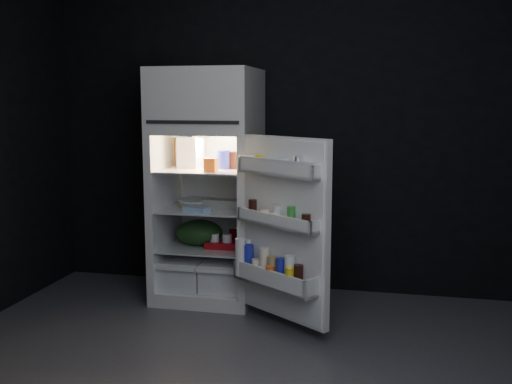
% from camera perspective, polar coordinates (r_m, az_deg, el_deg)
% --- Properties ---
extents(floor, '(4.00, 3.40, 0.00)m').
position_cam_1_polar(floor, '(3.53, -1.21, -17.16)').
color(floor, '#4C4C51').
rests_on(floor, ground).
extents(wall_back, '(4.00, 0.00, 2.70)m').
position_cam_1_polar(wall_back, '(4.85, 3.57, 6.43)').
color(wall_back, black).
rests_on(wall_back, ground).
extents(wall_front, '(4.00, 0.00, 2.70)m').
position_cam_1_polar(wall_front, '(1.59, -16.14, 1.51)').
color(wall_front, black).
rests_on(wall_front, ground).
extents(refrigerator, '(0.76, 0.71, 1.78)m').
position_cam_1_polar(refrigerator, '(4.65, -4.56, 1.44)').
color(refrigerator, white).
rests_on(refrigerator, ground).
extents(fridge_door, '(0.70, 0.57, 1.22)m').
position_cam_1_polar(fridge_door, '(3.97, 2.38, -3.82)').
color(fridge_door, white).
rests_on(fridge_door, ground).
extents(milk_jug, '(0.18, 0.18, 0.24)m').
position_cam_1_polar(milk_jug, '(4.65, -6.26, 3.78)').
color(milk_jug, white).
rests_on(milk_jug, refrigerator).
extents(mayo_jar, '(0.14, 0.14, 0.14)m').
position_cam_1_polar(mayo_jar, '(4.57, -3.17, 3.10)').
color(mayo_jar, '#1F29AA').
rests_on(mayo_jar, refrigerator).
extents(jam_jar, '(0.12, 0.12, 0.13)m').
position_cam_1_polar(jam_jar, '(4.58, -2.17, 3.05)').
color(jam_jar, black).
rests_on(jam_jar, refrigerator).
extents(amber_bottle, '(0.09, 0.09, 0.22)m').
position_cam_1_polar(amber_bottle, '(4.81, -7.33, 3.80)').
color(amber_bottle, orange).
rests_on(amber_bottle, refrigerator).
extents(small_carton, '(0.10, 0.08, 0.10)m').
position_cam_1_polar(small_carton, '(4.38, -4.33, 2.58)').
color(small_carton, orange).
rests_on(small_carton, refrigerator).
extents(egg_carton, '(0.32, 0.14, 0.07)m').
position_cam_1_polar(egg_carton, '(4.56, -3.12, -1.17)').
color(egg_carton, gray).
rests_on(egg_carton, refrigerator).
extents(pie, '(0.35, 0.35, 0.04)m').
position_cam_1_polar(pie, '(4.71, -5.57, -1.06)').
color(pie, tan).
rests_on(pie, refrigerator).
extents(flat_package, '(0.21, 0.15, 0.04)m').
position_cam_1_polar(flat_package, '(4.44, -5.69, -1.66)').
color(flat_package, '#8FB2DD').
rests_on(flat_package, refrigerator).
extents(wrapped_pkg, '(0.12, 0.10, 0.05)m').
position_cam_1_polar(wrapped_pkg, '(4.73, -2.06, -0.91)').
color(wrapped_pkg, '#F8E6CB').
rests_on(wrapped_pkg, refrigerator).
extents(produce_bag, '(0.41, 0.37, 0.20)m').
position_cam_1_polar(produce_bag, '(4.69, -5.43, -3.86)').
color(produce_bag, '#193815').
rests_on(produce_bag, refrigerator).
extents(yogurt_tray, '(0.25, 0.13, 0.05)m').
position_cam_1_polar(yogurt_tray, '(4.58, -3.26, -5.07)').
color(yogurt_tray, '#9D0D14').
rests_on(yogurt_tray, refrigerator).
extents(small_can_red, '(0.06, 0.06, 0.09)m').
position_cam_1_polar(small_can_red, '(4.83, -2.21, -4.11)').
color(small_can_red, '#9D0D14').
rests_on(small_can_red, refrigerator).
extents(small_can_silver, '(0.08, 0.08, 0.09)m').
position_cam_1_polar(small_can_silver, '(4.73, -1.36, -4.38)').
color(small_can_silver, silver).
rests_on(small_can_silver, refrigerator).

